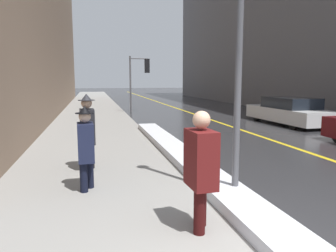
{
  "coord_description": "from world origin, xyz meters",
  "views": [
    {
      "loc": [
        -2.05,
        -3.12,
        2.09
      ],
      "look_at": [
        -0.4,
        4.0,
        1.05
      ],
      "focal_mm": 35.0,
      "sensor_mm": 36.0,
      "label": 1
    }
  ],
  "objects_px": {
    "pedestrian_in_fedora": "(86,145)",
    "parked_car_white": "(289,111)",
    "pedestrian_with_shoulder_bag": "(201,165)",
    "lamp_post": "(240,7)",
    "pedestrian_trailing": "(87,129)",
    "traffic_light_near": "(141,72)"
  },
  "relations": [
    {
      "from": "pedestrian_with_shoulder_bag",
      "to": "traffic_light_near",
      "type": "bearing_deg",
      "value": 171.52
    },
    {
      "from": "pedestrian_in_fedora",
      "to": "parked_car_white",
      "type": "height_order",
      "value": "pedestrian_in_fedora"
    },
    {
      "from": "traffic_light_near",
      "to": "pedestrian_trailing",
      "type": "bearing_deg",
      "value": -106.06
    },
    {
      "from": "lamp_post",
      "to": "pedestrian_trailing",
      "type": "xyz_separation_m",
      "value": [
        -2.58,
        2.38,
        -2.32
      ]
    },
    {
      "from": "lamp_post",
      "to": "pedestrian_trailing",
      "type": "height_order",
      "value": "lamp_post"
    },
    {
      "from": "pedestrian_with_shoulder_bag",
      "to": "pedestrian_trailing",
      "type": "xyz_separation_m",
      "value": [
        -1.54,
        3.49,
        0.04
      ]
    },
    {
      "from": "pedestrian_in_fedora",
      "to": "parked_car_white",
      "type": "bearing_deg",
      "value": 126.52
    },
    {
      "from": "lamp_post",
      "to": "traffic_light_near",
      "type": "xyz_separation_m",
      "value": [
        0.67,
        15.95,
        -0.71
      ]
    },
    {
      "from": "pedestrian_trailing",
      "to": "traffic_light_near",
      "type": "bearing_deg",
      "value": 163.78
    },
    {
      "from": "pedestrian_with_shoulder_bag",
      "to": "pedestrian_in_fedora",
      "type": "xyz_separation_m",
      "value": [
        -1.56,
        2.05,
        -0.05
      ]
    },
    {
      "from": "pedestrian_in_fedora",
      "to": "pedestrian_trailing",
      "type": "relative_size",
      "value": 0.91
    },
    {
      "from": "lamp_post",
      "to": "pedestrian_trailing",
      "type": "relative_size",
      "value": 3.14
    },
    {
      "from": "lamp_post",
      "to": "pedestrian_trailing",
      "type": "bearing_deg",
      "value": 137.25
    },
    {
      "from": "lamp_post",
      "to": "parked_car_white",
      "type": "xyz_separation_m",
      "value": [
        6.59,
        8.45,
        -2.68
      ]
    },
    {
      "from": "pedestrian_trailing",
      "to": "pedestrian_in_fedora",
      "type": "bearing_deg",
      "value": -3.41
    },
    {
      "from": "parked_car_white",
      "to": "lamp_post",
      "type": "bearing_deg",
      "value": 139.98
    },
    {
      "from": "pedestrian_with_shoulder_bag",
      "to": "parked_car_white",
      "type": "distance_m",
      "value": 12.24
    },
    {
      "from": "traffic_light_near",
      "to": "pedestrian_in_fedora",
      "type": "height_order",
      "value": "traffic_light_near"
    },
    {
      "from": "lamp_post",
      "to": "pedestrian_in_fedora",
      "type": "distance_m",
      "value": 3.66
    },
    {
      "from": "pedestrian_with_shoulder_bag",
      "to": "parked_car_white",
      "type": "bearing_deg",
      "value": 138.65
    },
    {
      "from": "pedestrian_in_fedora",
      "to": "pedestrian_trailing",
      "type": "distance_m",
      "value": 1.44
    },
    {
      "from": "traffic_light_near",
      "to": "pedestrian_in_fedora",
      "type": "xyz_separation_m",
      "value": [
        -3.27,
        -15.01,
        -1.7
      ]
    }
  ]
}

